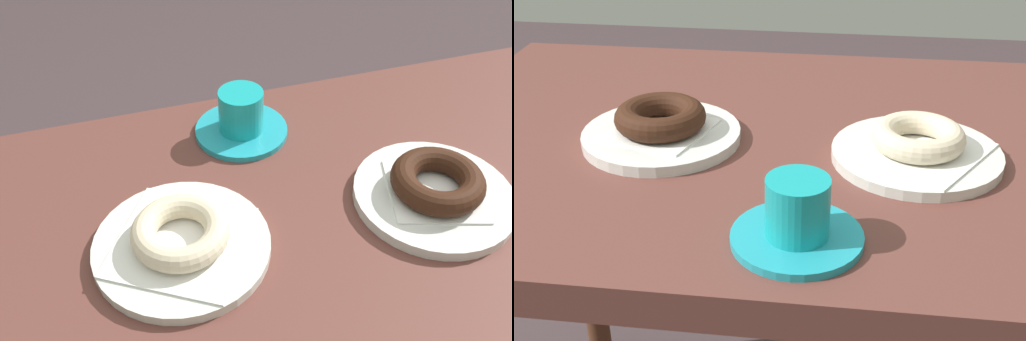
% 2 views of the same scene
% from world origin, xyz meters
% --- Properties ---
extents(table, '(0.97, 0.72, 0.77)m').
position_xyz_m(table, '(0.00, 0.00, 0.68)').
color(table, brown).
rests_on(table, ground_plane).
extents(plate_chocolate_ring, '(0.22, 0.22, 0.02)m').
position_xyz_m(plate_chocolate_ring, '(0.11, 0.03, 0.78)').
color(plate_chocolate_ring, silver).
rests_on(plate_chocolate_ring, table).
extents(napkin_chocolate_ring, '(0.16, 0.16, 0.00)m').
position_xyz_m(napkin_chocolate_ring, '(0.11, 0.03, 0.79)').
color(napkin_chocolate_ring, white).
rests_on(napkin_chocolate_ring, plate_chocolate_ring).
extents(donut_chocolate_ring, '(0.13, 0.13, 0.03)m').
position_xyz_m(donut_chocolate_ring, '(0.11, 0.03, 0.81)').
color(donut_chocolate_ring, '#32190E').
rests_on(donut_chocolate_ring, napkin_chocolate_ring).
extents(plate_sugar_ring, '(0.22, 0.22, 0.01)m').
position_xyz_m(plate_sugar_ring, '(-0.23, 0.05, 0.78)').
color(plate_sugar_ring, silver).
rests_on(plate_sugar_ring, table).
extents(napkin_sugar_ring, '(0.22, 0.22, 0.00)m').
position_xyz_m(napkin_sugar_ring, '(-0.23, 0.05, 0.79)').
color(napkin_sugar_ring, white).
rests_on(napkin_sugar_ring, plate_sugar_ring).
extents(donut_sugar_ring, '(0.12, 0.12, 0.03)m').
position_xyz_m(donut_sugar_ring, '(-0.23, 0.05, 0.81)').
color(donut_sugar_ring, beige).
rests_on(donut_sugar_ring, napkin_sugar_ring).
extents(coffee_cup, '(0.14, 0.14, 0.08)m').
position_xyz_m(coffee_cup, '(-0.09, 0.26, 0.80)').
color(coffee_cup, teal).
rests_on(coffee_cup, table).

